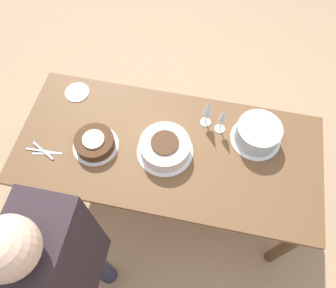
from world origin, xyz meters
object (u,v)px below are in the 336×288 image
(cake_center_white, at_px, (165,147))
(cake_front_chocolate, at_px, (95,143))
(cake_back_decorated, at_px, (258,134))
(person_cutting, at_px, (65,274))
(wine_glass_near, at_px, (208,109))
(wine_glass_far, at_px, (223,117))

(cake_center_white, distance_m, cake_front_chocolate, 0.40)
(cake_back_decorated, height_order, person_cutting, person_cutting)
(cake_back_decorated, distance_m, wine_glass_near, 0.31)
(wine_glass_near, xyz_separation_m, wine_glass_far, (0.09, -0.03, -0.01))
(cake_front_chocolate, bearing_deg, cake_back_decorated, 14.44)
(wine_glass_far, bearing_deg, cake_back_decorated, -6.70)
(cake_back_decorated, relative_size, wine_glass_near, 1.39)
(cake_front_chocolate, distance_m, wine_glass_far, 0.73)
(cake_back_decorated, distance_m, wine_glass_far, 0.22)
(cake_back_decorated, height_order, wine_glass_far, wine_glass_far)
(wine_glass_near, relative_size, person_cutting, 0.13)
(cake_back_decorated, bearing_deg, cake_center_white, -159.55)
(wine_glass_far, distance_m, person_cutting, 1.11)
(wine_glass_near, distance_m, person_cutting, 1.09)
(wine_glass_far, bearing_deg, person_cutting, -119.83)
(wine_glass_far, bearing_deg, cake_center_white, -143.67)
(cake_back_decorated, bearing_deg, wine_glass_far, 173.30)
(cake_front_chocolate, bearing_deg, person_cutting, -79.34)
(cake_back_decorated, relative_size, wine_glass_far, 1.45)
(wine_glass_near, bearing_deg, person_cutting, -115.01)
(cake_back_decorated, height_order, wine_glass_near, wine_glass_near)
(cake_center_white, bearing_deg, cake_front_chocolate, -173.56)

